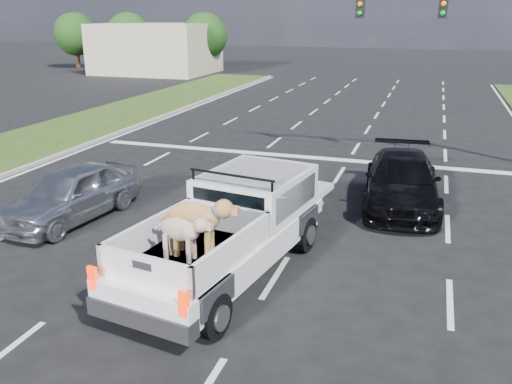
# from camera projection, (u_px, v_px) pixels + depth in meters

# --- Properties ---
(ground) EXTENTS (160.00, 160.00, 0.00)m
(ground) POSITION_uv_depth(u_px,v_px,m) (199.00, 266.00, 11.96)
(ground) COLOR black
(ground) RESTS_ON ground
(road_markings) EXTENTS (17.75, 60.00, 0.01)m
(road_markings) POSITION_uv_depth(u_px,v_px,m) (279.00, 182.00, 17.88)
(road_markings) COLOR silver
(road_markings) RESTS_ON ground
(curb_left) EXTENTS (0.15, 60.00, 0.14)m
(curb_left) POSITION_uv_depth(u_px,v_px,m) (40.00, 162.00, 20.00)
(curb_left) COLOR gray
(curb_left) RESTS_ON ground
(building_left) EXTENTS (10.00, 8.00, 4.40)m
(building_left) POSITION_uv_depth(u_px,v_px,m) (156.00, 49.00, 49.63)
(building_left) COLOR beige
(building_left) RESTS_ON ground
(tree_far_a) EXTENTS (4.20, 4.20, 5.40)m
(tree_far_a) POSITION_uv_depth(u_px,v_px,m) (75.00, 34.00, 54.02)
(tree_far_a) COLOR #332114
(tree_far_a) RESTS_ON ground
(tree_far_b) EXTENTS (4.20, 4.20, 5.40)m
(tree_far_b) POSITION_uv_depth(u_px,v_px,m) (128.00, 35.00, 52.26)
(tree_far_b) COLOR #332114
(tree_far_b) RESTS_ON ground
(tree_far_c) EXTENTS (4.20, 4.20, 5.40)m
(tree_far_c) POSITION_uv_depth(u_px,v_px,m) (205.00, 36.00, 49.92)
(tree_far_c) COLOR #332114
(tree_far_c) RESTS_ON ground
(pickup_truck) EXTENTS (3.00, 6.10, 2.19)m
(pickup_truck) POSITION_uv_depth(u_px,v_px,m) (231.00, 227.00, 11.37)
(pickup_truck) COLOR black
(pickup_truck) RESTS_ON ground
(silver_sedan) EXTENTS (2.27, 4.48, 1.46)m
(silver_sedan) POSITION_uv_depth(u_px,v_px,m) (71.00, 193.00, 14.47)
(silver_sedan) COLOR #B0B3B8
(silver_sedan) RESTS_ON ground
(black_coupe) EXTENTS (2.44, 5.17, 1.46)m
(black_coupe) POSITION_uv_depth(u_px,v_px,m) (402.00, 181.00, 15.53)
(black_coupe) COLOR black
(black_coupe) RESTS_ON ground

